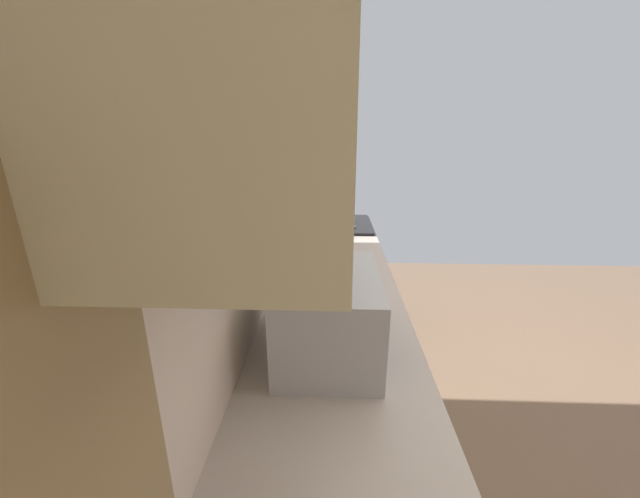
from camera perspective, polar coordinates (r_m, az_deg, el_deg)
ground_plane at (r=2.61m, az=34.02°, el=-24.90°), size 5.83×5.83×0.00m
wall_back at (r=1.64m, az=-10.54°, el=6.90°), size 3.77×0.12×2.69m
counter_run at (r=1.69m, az=2.00°, el=-27.34°), size 2.86×0.64×0.90m
upper_cabinets at (r=1.21m, az=-5.07°, el=27.02°), size 1.77×0.32×0.69m
oven_range at (r=3.17m, az=2.30°, el=-3.85°), size 0.67×0.64×1.08m
microwave at (r=1.28m, az=1.47°, el=-10.16°), size 0.50×0.35×0.29m
bowl at (r=2.08m, az=3.72°, el=-1.96°), size 0.19×0.19×0.07m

